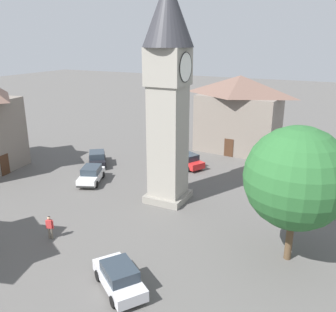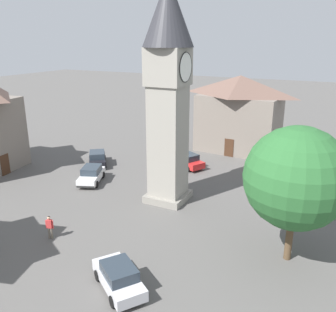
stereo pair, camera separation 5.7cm
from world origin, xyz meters
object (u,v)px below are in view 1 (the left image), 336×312
at_px(car_silver_kerb, 119,277).
at_px(building_terrace_right, 238,114).
at_px(car_white_side, 283,176).
at_px(car_green_alley, 332,196).
at_px(clock_tower, 168,77).
at_px(tree, 296,178).
at_px(car_red_corner, 91,175).
at_px(car_blue_kerb, 187,160).
at_px(pedestrian, 50,225).
at_px(car_black_far, 97,158).

bearing_deg(car_silver_kerb, building_terrace_right, 3.30).
xyz_separation_m(car_white_side, building_terrace_right, (8.34, 6.94, 3.86)).
bearing_deg(car_green_alley, building_terrace_right, 45.20).
bearing_deg(car_green_alley, car_silver_kerb, 149.84).
bearing_deg(car_silver_kerb, clock_tower, 13.57).
relative_size(clock_tower, tree, 2.09).
bearing_deg(car_silver_kerb, car_red_corner, 43.06).
bearing_deg(car_blue_kerb, car_green_alley, -102.27).
distance_m(car_silver_kerb, car_white_side, 20.38).
height_order(car_blue_kerb, building_terrace_right, building_terrace_right).
bearing_deg(tree, car_green_alley, -11.37).
height_order(car_white_side, pedestrian, pedestrian).
height_order(car_silver_kerb, tree, tree).
xyz_separation_m(tree, building_terrace_right, (20.87, 9.42, -0.79)).
xyz_separation_m(car_silver_kerb, tree, (7.14, -7.80, 4.65)).
relative_size(car_blue_kerb, car_red_corner, 1.00).
xyz_separation_m(car_blue_kerb, car_white_side, (-0.20, -10.00, 0.00)).
bearing_deg(building_terrace_right, car_white_side, -140.20).
bearing_deg(car_red_corner, car_silver_kerb, -136.94).
bearing_deg(car_red_corner, tree, -104.13).
distance_m(car_green_alley, tree, 10.84).
bearing_deg(car_black_far, car_red_corner, -149.33).
distance_m(car_red_corner, car_white_side, 18.19).
relative_size(car_green_alley, pedestrian, 2.51).
distance_m(car_white_side, building_terrace_right, 11.52).
bearing_deg(building_terrace_right, pedestrian, 167.73).
bearing_deg(clock_tower, car_white_side, -45.39).
xyz_separation_m(pedestrian, tree, (4.81, -15.00, 4.41)).
height_order(car_red_corner, car_green_alley, same).
bearing_deg(car_white_side, car_black_far, 100.39).
bearing_deg(tree, pedestrian, 107.78).
distance_m(clock_tower, car_white_side, 14.90).
distance_m(car_blue_kerb, pedestrian, 17.73).
bearing_deg(car_black_far, building_terrace_right, -45.56).
bearing_deg(car_blue_kerb, car_red_corner, 141.05).
distance_m(car_black_far, building_terrace_right, 17.31).
xyz_separation_m(car_red_corner, car_green_alley, (4.84, -20.85, 0.00)).
height_order(clock_tower, pedestrian, clock_tower).
xyz_separation_m(car_red_corner, car_black_far, (4.29, 2.54, 0.00)).
height_order(clock_tower, car_green_alley, clock_tower).
bearing_deg(car_silver_kerb, pedestrian, 72.08).
height_order(car_red_corner, car_black_far, same).
bearing_deg(car_green_alley, car_red_corner, 103.07).
xyz_separation_m(clock_tower, building_terrace_right, (16.36, -1.19, -5.70)).
bearing_deg(pedestrian, car_white_side, -35.85).
bearing_deg(car_black_far, pedestrian, -155.01).
xyz_separation_m(car_blue_kerb, tree, (-12.74, -12.48, 4.65)).
bearing_deg(car_red_corner, pedestrian, -157.74).
bearing_deg(tree, car_black_far, 67.13).
relative_size(car_red_corner, car_green_alley, 1.05).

